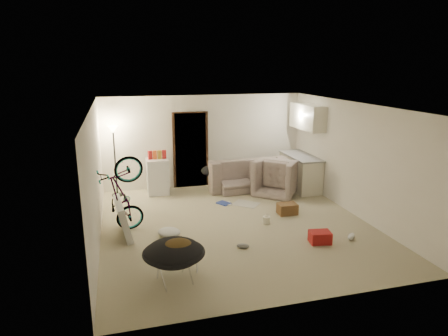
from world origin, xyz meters
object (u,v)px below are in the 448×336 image
object	(u,v)px
tv_box	(123,218)
drink_case_b	(320,237)
drink_case_a	(287,209)
kitchen_counter	(300,173)
juicer	(266,220)
mini_fridge	(158,176)
sofa	(245,176)
saucer_chair	(174,258)
armchair	(279,180)
bicycle	(123,213)
floor_lamp	(114,146)

from	to	relation	value
tv_box	drink_case_b	xyz separation A→B (m)	(3.59, -1.35, -0.24)
drink_case_a	tv_box	bearing A→B (deg)	-175.12
kitchen_counter	drink_case_a	xyz separation A→B (m)	(-1.12, -1.72, -0.32)
tv_box	juicer	xyz separation A→B (m)	(2.95, -0.21, -0.26)
drink_case_a	juicer	distance (m)	0.78
mini_fridge	drink_case_b	distance (m)	4.67
sofa	saucer_chair	world-z (taller)	saucer_chair
armchair	tv_box	xyz separation A→B (m)	(-4.04, -1.72, 0.01)
armchair	mini_fridge	size ratio (longest dim) A/B	1.14
armchair	bicycle	world-z (taller)	bicycle
sofa	juicer	size ratio (longest dim) A/B	9.52
kitchen_counter	saucer_chair	xyz separation A→B (m)	(-4.01, -3.96, -0.03)
sofa	drink_case_a	xyz separation A→B (m)	(0.29, -2.17, -0.19)
drink_case_a	bicycle	bearing A→B (deg)	-176.87
floor_lamp	sofa	distance (m)	3.56
armchair	juicer	distance (m)	2.23
kitchen_counter	drink_case_a	bearing A→B (deg)	-123.15
drink_case_b	armchair	bearing A→B (deg)	91.13
saucer_chair	juicer	bearing A→B (deg)	39.39
kitchen_counter	armchair	bearing A→B (deg)	-163.33
armchair	juicer	world-z (taller)	armchair
kitchen_counter	juicer	size ratio (longest dim) A/B	6.62
floor_lamp	kitchen_counter	bearing A→B (deg)	-7.66
armchair	drink_case_b	distance (m)	3.11
kitchen_counter	saucer_chair	size ratio (longest dim) A/B	1.55
floor_lamp	armchair	size ratio (longest dim) A/B	1.71
saucer_chair	juicer	world-z (taller)	saucer_chair
bicycle	drink_case_a	world-z (taller)	bicycle
mini_fridge	juicer	bearing A→B (deg)	-52.88
kitchen_counter	drink_case_a	distance (m)	2.08
drink_case_a	juicer	xyz separation A→B (m)	(-0.66, -0.41, -0.03)
drink_case_a	drink_case_b	size ratio (longest dim) A/B	1.09
bicycle	juicer	xyz separation A→B (m)	(2.95, -0.32, -0.33)
armchair	tv_box	size ratio (longest dim) A/B	1.00
sofa	tv_box	distance (m)	4.08
sofa	bicycle	xyz separation A→B (m)	(-3.32, -2.27, 0.11)
bicycle	drink_case_b	size ratio (longest dim) A/B	4.17
kitchen_counter	bicycle	distance (m)	5.07
tv_box	drink_case_a	size ratio (longest dim) A/B	2.51
mini_fridge	saucer_chair	distance (m)	4.52
saucer_chair	bicycle	bearing A→B (deg)	108.51
floor_lamp	bicycle	world-z (taller)	floor_lamp
sofa	bicycle	distance (m)	4.02
armchair	juicer	bearing A→B (deg)	102.32
mini_fridge	tv_box	distance (m)	2.65
mini_fridge	saucer_chair	bearing A→B (deg)	-92.47
tv_box	mini_fridge	bearing A→B (deg)	64.98
floor_lamp	bicycle	xyz separation A→B (m)	(0.10, -2.47, -0.88)
armchair	mini_fridge	bearing A→B (deg)	28.16
kitchen_counter	drink_case_b	xyz separation A→B (m)	(-1.14, -3.28, -0.33)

